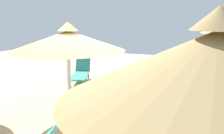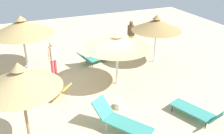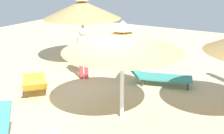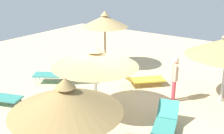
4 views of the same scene
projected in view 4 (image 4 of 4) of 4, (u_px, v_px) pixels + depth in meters
The scene contains 9 objects.
ground at pixel (113, 107), 10.04m from camera, with size 24.00×24.00×0.10m, color beige.
parasol_umbrella_far_right at pixel (95, 59), 8.89m from camera, with size 2.84×2.84×2.42m.
parasol_umbrella_near_left at pixel (66, 99), 5.97m from camera, with size 2.52×2.52×2.51m.
parasol_umbrella_far_left at pixel (105, 21), 13.33m from camera, with size 2.29×2.29×2.84m.
lounge_chair_edge at pixel (164, 126), 8.12m from camera, with size 2.22×1.22×0.74m.
lounge_chair_front at pixel (142, 79), 11.71m from camera, with size 1.85×1.80×0.65m.
lounge_chair_back at pixel (59, 73), 12.00m from camera, with size 1.66×2.09×0.96m.
person_standing_center at pixel (175, 76), 10.10m from camera, with size 0.43×0.32×1.73m.
handbag at pixel (72, 90), 11.01m from camera, with size 0.38×0.37×0.45m.
Camera 4 is at (-7.35, -5.20, 4.64)m, focal length 44.35 mm.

